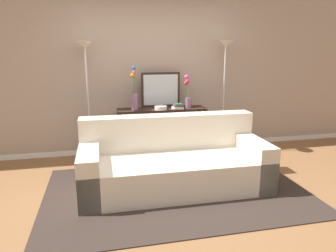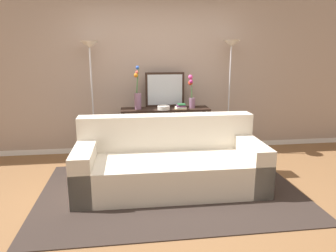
# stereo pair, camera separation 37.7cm
# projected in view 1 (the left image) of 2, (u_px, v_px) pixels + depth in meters

# --- Properties ---
(ground_plane) EXTENTS (16.00, 16.00, 0.02)m
(ground_plane) POSITION_uv_depth(u_px,v_px,m) (178.00, 198.00, 3.72)
(ground_plane) COLOR brown
(back_wall) EXTENTS (12.00, 0.15, 3.10)m
(back_wall) POSITION_uv_depth(u_px,v_px,m) (150.00, 60.00, 5.19)
(back_wall) COLOR white
(back_wall) RESTS_ON ground
(area_rug) EXTENTS (3.18, 2.07, 0.01)m
(area_rug) POSITION_uv_depth(u_px,v_px,m) (176.00, 191.00, 3.89)
(area_rug) COLOR #332823
(area_rug) RESTS_ON ground
(couch) EXTENTS (2.32, 1.02, 0.88)m
(couch) POSITION_uv_depth(u_px,v_px,m) (173.00, 163.00, 3.97)
(couch) COLOR beige
(couch) RESTS_ON ground
(console_table) EXTENTS (1.42, 0.37, 0.80)m
(console_table) POSITION_uv_depth(u_px,v_px,m) (162.00, 123.00, 5.08)
(console_table) COLOR black
(console_table) RESTS_ON ground
(floor_lamp_left) EXTENTS (0.28, 0.28, 1.85)m
(floor_lamp_left) POSITION_uv_depth(u_px,v_px,m) (86.00, 68.00, 4.65)
(floor_lamp_left) COLOR silver
(floor_lamp_left) RESTS_ON ground
(floor_lamp_right) EXTENTS (0.28, 0.28, 1.87)m
(floor_lamp_right) POSITION_uv_depth(u_px,v_px,m) (225.00, 65.00, 5.12)
(floor_lamp_right) COLOR silver
(floor_lamp_right) RESTS_ON ground
(wall_mirror) EXTENTS (0.64, 0.02, 0.56)m
(wall_mirror) POSITION_uv_depth(u_px,v_px,m) (161.00, 90.00, 5.10)
(wall_mirror) COLOR black
(wall_mirror) RESTS_ON console_table
(vase_tall_flowers) EXTENTS (0.11, 0.12, 0.68)m
(vase_tall_flowers) POSITION_uv_depth(u_px,v_px,m) (134.00, 96.00, 4.87)
(vase_tall_flowers) COLOR gray
(vase_tall_flowers) RESTS_ON console_table
(vase_short_flowers) EXTENTS (0.12, 0.10, 0.53)m
(vase_short_flowers) POSITION_uv_depth(u_px,v_px,m) (188.00, 94.00, 5.04)
(vase_short_flowers) COLOR gray
(vase_short_flowers) RESTS_ON console_table
(fruit_bowl) EXTENTS (0.19, 0.19, 0.06)m
(fruit_bowl) POSITION_uv_depth(u_px,v_px,m) (161.00, 108.00, 4.90)
(fruit_bowl) COLOR silver
(fruit_bowl) RESTS_ON console_table
(book_stack) EXTENTS (0.19, 0.17, 0.09)m
(book_stack) POSITION_uv_depth(u_px,v_px,m) (178.00, 107.00, 4.95)
(book_stack) COLOR tan
(book_stack) RESTS_ON console_table
(book_row_under_console) EXTENTS (0.34, 0.17, 0.13)m
(book_row_under_console) POSITION_uv_depth(u_px,v_px,m) (137.00, 154.00, 5.11)
(book_row_under_console) COLOR slate
(book_row_under_console) RESTS_ON ground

